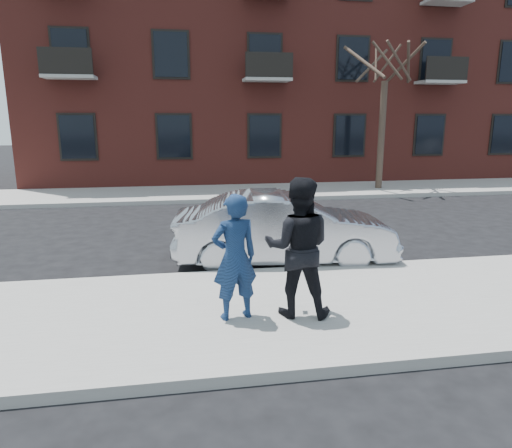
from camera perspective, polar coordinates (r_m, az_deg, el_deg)
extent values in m
plane|color=black|center=(7.92, 17.83, -9.16)|extent=(100.00, 100.00, 0.00)
cube|color=gray|center=(7.69, 18.72, -9.31)|extent=(50.00, 3.50, 0.15)
cube|color=#999691|center=(9.21, 13.50, -5.26)|extent=(50.00, 0.10, 0.15)
cube|color=gray|center=(18.29, 1.71, 4.09)|extent=(50.00, 3.50, 0.15)
cube|color=#999691|center=(16.56, 2.92, 3.14)|extent=(50.00, 0.10, 0.15)
cube|color=maroon|center=(25.28, 3.40, 20.00)|extent=(24.00, 10.00, 12.00)
cube|color=black|center=(19.84, -21.41, 10.08)|extent=(1.30, 0.06, 1.70)
cube|color=black|center=(20.80, 11.62, 10.79)|extent=(1.30, 0.06, 1.70)
cube|color=black|center=(24.55, 28.68, 9.79)|extent=(1.30, 0.06, 1.70)
cube|color=black|center=(19.98, -22.21, 19.26)|extent=(1.30, 0.06, 1.70)
cube|color=black|center=(20.94, 12.04, 19.57)|extent=(1.30, 0.06, 1.70)
cylinder|color=#36281F|center=(19.24, 15.41, 10.59)|extent=(0.26, 0.26, 4.20)
imported|color=#999BA3|center=(9.27, 3.52, -0.59)|extent=(4.56, 1.98, 1.46)
imported|color=navy|center=(6.31, -2.70, -4.18)|extent=(0.73, 0.56, 1.78)
cube|color=black|center=(6.40, -3.81, -0.62)|extent=(0.10, 0.14, 0.08)
imported|color=black|center=(6.43, 5.28, -2.94)|extent=(1.13, 0.98, 1.99)
cube|color=black|center=(6.60, 4.00, -2.13)|extent=(0.08, 0.14, 0.06)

